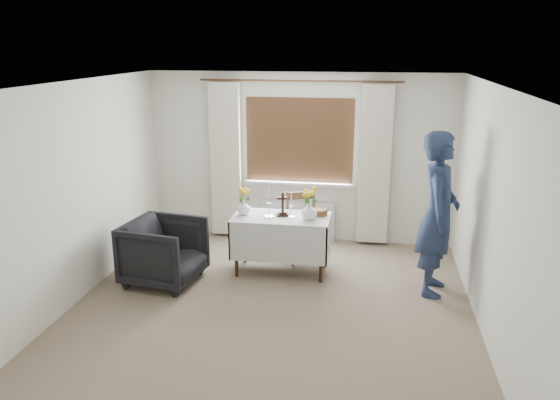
{
  "coord_description": "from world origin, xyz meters",
  "views": [
    {
      "loc": [
        1.03,
        -5.36,
        2.9
      ],
      "look_at": [
        -0.04,
        0.97,
        1.04
      ],
      "focal_mm": 35.0,
      "sensor_mm": 36.0,
      "label": 1
    }
  ],
  "objects_px": {
    "flower_vase_left": "(244,208)",
    "flower_vase_right": "(309,211)",
    "armchair": "(164,252)",
    "person": "(438,214)",
    "wooden_cross": "(283,204)",
    "altar_table": "(281,245)",
    "wooden_chair": "(304,228)"
  },
  "relations": [
    {
      "from": "flower_vase_left",
      "to": "flower_vase_right",
      "type": "xyz_separation_m",
      "value": [
        0.85,
        -0.06,
        0.01
      ]
    },
    {
      "from": "armchair",
      "to": "person",
      "type": "relative_size",
      "value": 0.45
    },
    {
      "from": "armchair",
      "to": "wooden_cross",
      "type": "xyz_separation_m",
      "value": [
        1.4,
        0.58,
        0.52
      ]
    },
    {
      "from": "altar_table",
      "to": "person",
      "type": "relative_size",
      "value": 0.64
    },
    {
      "from": "flower_vase_left",
      "to": "flower_vase_right",
      "type": "distance_m",
      "value": 0.85
    },
    {
      "from": "armchair",
      "to": "wooden_cross",
      "type": "bearing_deg",
      "value": -59.29
    },
    {
      "from": "wooden_chair",
      "to": "flower_vase_left",
      "type": "bearing_deg",
      "value": -168.32
    },
    {
      "from": "altar_table",
      "to": "person",
      "type": "height_order",
      "value": "person"
    },
    {
      "from": "altar_table",
      "to": "wooden_chair",
      "type": "height_order",
      "value": "wooden_chair"
    },
    {
      "from": "altar_table",
      "to": "armchair",
      "type": "bearing_deg",
      "value": -158.51
    },
    {
      "from": "wooden_chair",
      "to": "flower_vase_left",
      "type": "height_order",
      "value": "flower_vase_left"
    },
    {
      "from": "armchair",
      "to": "flower_vase_left",
      "type": "xyz_separation_m",
      "value": [
        0.9,
        0.56,
        0.45
      ]
    },
    {
      "from": "armchair",
      "to": "wooden_chair",
      "type": "bearing_deg",
      "value": -50.12
    },
    {
      "from": "altar_table",
      "to": "armchair",
      "type": "xyz_separation_m",
      "value": [
        -1.38,
        -0.55,
        0.02
      ]
    },
    {
      "from": "wooden_chair",
      "to": "flower_vase_left",
      "type": "xyz_separation_m",
      "value": [
        -0.72,
        -0.45,
        0.39
      ]
    },
    {
      "from": "altar_table",
      "to": "wooden_cross",
      "type": "relative_size",
      "value": 3.98
    },
    {
      "from": "wooden_chair",
      "to": "person",
      "type": "height_order",
      "value": "person"
    },
    {
      "from": "wooden_chair",
      "to": "wooden_cross",
      "type": "relative_size",
      "value": 3.0
    },
    {
      "from": "person",
      "to": "flower_vase_left",
      "type": "relative_size",
      "value": 10.5
    },
    {
      "from": "wooden_chair",
      "to": "armchair",
      "type": "relative_size",
      "value": 1.06
    },
    {
      "from": "person",
      "to": "flower_vase_right",
      "type": "bearing_deg",
      "value": 91.54
    },
    {
      "from": "flower_vase_left",
      "to": "armchair",
      "type": "bearing_deg",
      "value": -148.22
    },
    {
      "from": "flower_vase_left",
      "to": "person",
      "type": "bearing_deg",
      "value": -6.26
    },
    {
      "from": "flower_vase_right",
      "to": "wooden_chair",
      "type": "bearing_deg",
      "value": 104.22
    },
    {
      "from": "altar_table",
      "to": "armchair",
      "type": "height_order",
      "value": "armchair"
    },
    {
      "from": "altar_table",
      "to": "flower_vase_right",
      "type": "bearing_deg",
      "value": -7.81
    },
    {
      "from": "wooden_cross",
      "to": "altar_table",
      "type": "bearing_deg",
      "value": -127.02
    },
    {
      "from": "wooden_chair",
      "to": "person",
      "type": "bearing_deg",
      "value": -43.12
    },
    {
      "from": "altar_table",
      "to": "wooden_chair",
      "type": "bearing_deg",
      "value": 63.03
    },
    {
      "from": "armchair",
      "to": "flower_vase_right",
      "type": "bearing_deg",
      "value": -66.03
    },
    {
      "from": "wooden_chair",
      "to": "flower_vase_right",
      "type": "height_order",
      "value": "flower_vase_right"
    },
    {
      "from": "wooden_chair",
      "to": "armchair",
      "type": "bearing_deg",
      "value": -168.31
    }
  ]
}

